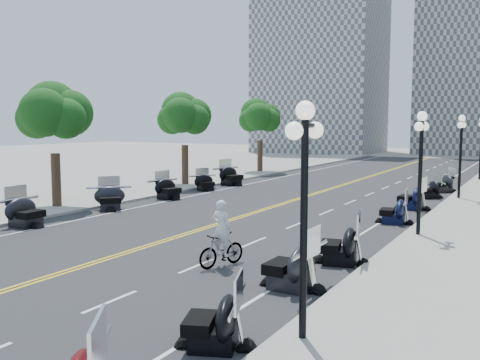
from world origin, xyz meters
The scene contains 45 objects.
ground centered at (0.00, 0.00, 0.00)m, with size 160.00×160.00×0.00m, color gray.
road centered at (0.00, 10.00, 0.00)m, with size 16.00×90.00×0.01m, color #333335.
centerline_yellow_a centered at (-0.12, 10.00, 0.01)m, with size 0.12×90.00×0.00m, color yellow.
centerline_yellow_b centered at (0.12, 10.00, 0.01)m, with size 0.12×90.00×0.00m, color yellow.
edge_line_north centered at (6.40, 10.00, 0.01)m, with size 0.12×90.00×0.00m, color white.
edge_line_south centered at (-6.40, 10.00, 0.01)m, with size 0.12×90.00×0.00m, color white.
lane_dash_4 centered at (3.20, -8.00, 0.01)m, with size 0.12×2.00×0.00m, color white.
lane_dash_5 centered at (3.20, -4.00, 0.01)m, with size 0.12×2.00×0.00m, color white.
lane_dash_6 centered at (3.20, 0.00, 0.01)m, with size 0.12×2.00×0.00m, color white.
lane_dash_7 centered at (3.20, 4.00, 0.01)m, with size 0.12×2.00×0.00m, color white.
lane_dash_8 centered at (3.20, 8.00, 0.01)m, with size 0.12×2.00×0.00m, color white.
lane_dash_9 centered at (3.20, 12.00, 0.01)m, with size 0.12×2.00×0.00m, color white.
lane_dash_10 centered at (3.20, 16.00, 0.01)m, with size 0.12×2.00×0.00m, color white.
lane_dash_11 centered at (3.20, 20.00, 0.01)m, with size 0.12×2.00×0.00m, color white.
lane_dash_12 centered at (3.20, 24.00, 0.01)m, with size 0.12×2.00×0.00m, color white.
lane_dash_13 centered at (3.20, 28.00, 0.01)m, with size 0.12×2.00×0.00m, color white.
lane_dash_14 centered at (3.20, 32.00, 0.01)m, with size 0.12×2.00×0.00m, color white.
lane_dash_15 centered at (3.20, 36.00, 0.01)m, with size 0.12×2.00×0.00m, color white.
lane_dash_16 centered at (3.20, 40.00, 0.01)m, with size 0.12×2.00×0.00m, color white.
lane_dash_17 centered at (3.20, 44.00, 0.01)m, with size 0.12×2.00×0.00m, color white.
lane_dash_18 centered at (3.20, 48.00, 0.01)m, with size 0.12×2.00×0.00m, color white.
lane_dash_19 centered at (3.20, 52.00, 0.01)m, with size 0.12×2.00×0.00m, color white.
sidewalk_south centered at (-10.50, 10.00, 0.07)m, with size 5.00×90.00×0.15m, color #9E9991.
distant_block_a centered at (-18.00, 62.00, 13.00)m, with size 18.00×14.00×26.00m, color gray.
distant_block_b centered at (4.00, 68.00, 15.00)m, with size 16.00×12.00×30.00m, color gray.
street_lamp_1 centered at (8.60, -8.00, 2.60)m, with size 0.50×1.20×4.90m, color black, non-canonical shape.
street_lamp_2 centered at (8.60, 4.00, 2.60)m, with size 0.50×1.20×4.90m, color black, non-canonical shape.
street_lamp_3 centered at (8.60, 16.00, 2.60)m, with size 0.50×1.20×4.90m, color black, non-canonical shape.
tree_2 centered at (-10.00, 2.00, 4.75)m, with size 4.80×4.80×9.20m, color #235619, non-canonical shape.
tree_3 centered at (-10.00, 14.00, 4.75)m, with size 4.80×4.80×9.20m, color #235619, non-canonical shape.
tree_4 centered at (-10.00, 26.00, 4.75)m, with size 4.80×4.80×9.20m, color #235619, non-canonical shape.
motorcycle_n_3 centered at (7.07, -9.08, 0.64)m, with size 1.84×1.84×1.29m, color black, non-canonical shape.
motorcycle_n_4 centered at (6.84, -4.65, 0.73)m, with size 2.10×2.10×1.47m, color black, non-canonical shape.
motorcycle_n_5 centered at (7.16, -1.41, 0.71)m, with size 2.03×2.03×1.42m, color black, non-canonical shape.
motorcycle_n_7 centered at (6.99, 6.63, 0.66)m, with size 1.89×1.89×1.32m, color black, non-canonical shape.
motorcycle_n_8 centered at (6.86, 11.20, 0.72)m, with size 2.07×2.07×1.45m, color black, non-canonical shape.
motorcycle_n_9 centered at (6.91, 16.01, 0.62)m, with size 1.77×1.77×1.24m, color black, non-canonical shape.
motorcycle_n_10 centered at (7.16, 19.48, 0.68)m, with size 1.93×1.93×1.35m, color black, non-canonical shape.
motorcycle_s_5 centered at (-7.16, -2.29, 0.74)m, with size 2.12×2.12×1.48m, color black, non-canonical shape.
motorcycle_s_6 centered at (-7.11, 3.02, 0.72)m, with size 2.04×2.04×1.43m, color black, non-canonical shape.
motorcycle_s_7 centered at (-6.85, 7.79, 0.70)m, with size 1.99×1.99×1.39m, color black, non-canonical shape.
motorcycle_s_8 centered at (-7.13, 12.31, 0.62)m, with size 1.77×1.77×1.24m, color black, non-canonical shape.
motorcycle_s_9 centered at (-7.16, 15.89, 0.78)m, with size 2.23×2.23×1.56m, color black, non-canonical shape.
bicycle centered at (3.93, -3.63, 0.55)m, with size 0.52×1.84×1.11m, color #A51414.
cyclist_rider centered at (3.93, -3.63, 2.03)m, with size 0.67×0.44×1.84m, color silver.
Camera 1 is at (12.79, -18.09, 4.67)m, focal length 40.00 mm.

